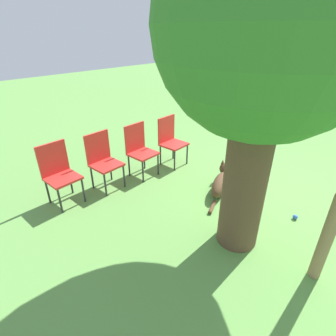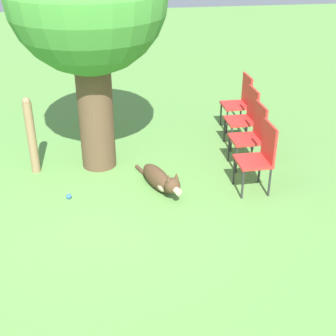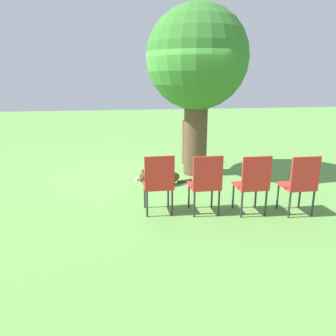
# 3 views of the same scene
# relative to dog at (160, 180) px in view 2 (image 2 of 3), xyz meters

# --- Properties ---
(ground_plane) EXTENTS (30.00, 30.00, 0.00)m
(ground_plane) POSITION_rel_dog_xyz_m (-0.81, -0.01, -0.15)
(ground_plane) COLOR #609947
(dog) EXTENTS (0.52, 1.16, 0.40)m
(dog) POSITION_rel_dog_xyz_m (0.00, 0.00, 0.00)
(dog) COLOR #513823
(dog) RESTS_ON ground_plane
(fence_post) EXTENTS (0.12, 0.12, 1.11)m
(fence_post) POSITION_rel_dog_xyz_m (-1.68, 0.81, 0.41)
(fence_post) COLOR #937551
(fence_post) RESTS_ON ground_plane
(red_chair_0) EXTENTS (0.42, 0.44, 0.93)m
(red_chair_0) POSITION_rel_dog_xyz_m (1.28, -0.19, 0.37)
(red_chair_0) COLOR red
(red_chair_0) RESTS_ON ground_plane
(red_chair_1) EXTENTS (0.42, 0.44, 0.93)m
(red_chair_1) POSITION_rel_dog_xyz_m (1.40, 0.51, 0.37)
(red_chair_1) COLOR red
(red_chair_1) RESTS_ON ground_plane
(red_chair_2) EXTENTS (0.42, 0.44, 0.93)m
(red_chair_2) POSITION_rel_dog_xyz_m (1.52, 1.20, 0.37)
(red_chair_2) COLOR red
(red_chair_2) RESTS_ON ground_plane
(red_chair_3) EXTENTS (0.42, 0.44, 0.93)m
(red_chair_3) POSITION_rel_dog_xyz_m (1.65, 1.89, 0.37)
(red_chair_3) COLOR red
(red_chair_3) RESTS_ON ground_plane
(tennis_ball) EXTENTS (0.07, 0.07, 0.07)m
(tennis_ball) POSITION_rel_dog_xyz_m (-1.20, -0.04, -0.12)
(tennis_ball) COLOR blue
(tennis_ball) RESTS_ON ground_plane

